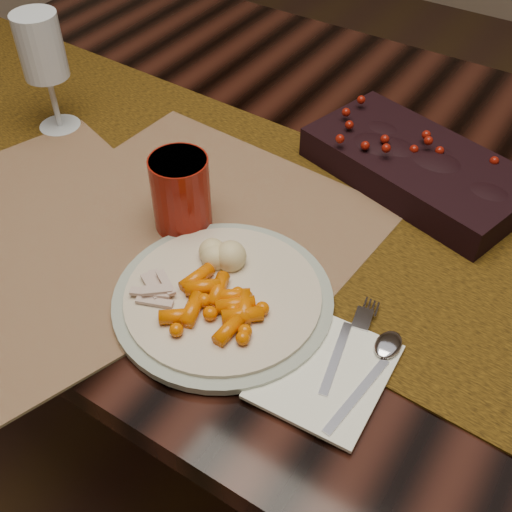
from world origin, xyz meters
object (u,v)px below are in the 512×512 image
Objects in this scene: placemat_main at (213,212)px; red_cup at (181,193)px; baby_carrots at (208,305)px; mashed_potatoes at (219,259)px; centerpiece at (418,163)px; turkey_shreds at (157,291)px; dinner_plate at (223,298)px; dining_table at (325,338)px; wine_glass at (47,74)px; napkin at (325,371)px.

placemat_main is 4.14× the size of red_cup.
baby_carrots is 0.07m from mashed_potatoes.
placemat_main is 4.17× the size of baby_carrots.
placemat_main is at bearing 129.95° from mashed_potatoes.
centerpiece is 0.45m from turkey_shreds.
centerpiece reaches higher than dinner_plate.
centerpiece is at bearing 69.04° from mashed_potatoes.
dining_table is 15.93× the size of red_cup.
turkey_shreds is at bearing -118.54° from mashed_potatoes.
baby_carrots is 0.55× the size of wine_glass.
centerpiece reaches higher than napkin.
turkey_shreds reaches higher than dining_table.
red_cup reaches higher than dining_table.
placemat_main is at bearing 124.48° from baby_carrots.
red_cup is (-0.15, -0.21, 0.44)m from dining_table.
red_cup is at bearing 137.30° from baby_carrots.
wine_glass reaches higher than dining_table.
dining_table is 16.05× the size of baby_carrots.
red_cup is (-0.11, 0.06, 0.02)m from mashed_potatoes.
baby_carrots reaches higher than dinner_plate.
dinner_plate is (-0.10, -0.37, -0.03)m from centerpiece.
baby_carrots is 1.40× the size of mashed_potatoes.
napkin reaches higher than placemat_main.
mashed_potatoes reaches higher than dining_table.
mashed_potatoes is 0.48m from wine_glass.
napkin is (0.16, 0.01, -0.02)m from baby_carrots.
dinner_plate is at bearing -49.74° from mashed_potatoes.
napkin is at bearing -17.97° from wine_glass.
dining_table is at bearing 110.82° from napkin.
dinner_plate is at bearing -34.66° from red_cup.
centerpiece is 0.32m from placemat_main.
centerpiece is at bearing 75.63° from baby_carrots.
red_cup is (-0.30, 0.12, 0.05)m from napkin.
mashed_potatoes is (-0.03, 0.06, 0.01)m from baby_carrots.
centerpiece is at bearing 49.39° from red_cup.
red_cup is at bearing -14.49° from wine_glass.
dinner_plate is 0.05m from mashed_potatoes.
turkey_shreds is at bearing -112.43° from centerpiece.
placemat_main is at bearing -133.25° from centerpiece.
wine_glass reaches higher than placemat_main.
napkin is at bearing -21.78° from red_cup.
dining_table is 0.49m from dinner_plate.
wine_glass reaches higher than turkey_shreds.
baby_carrots is 0.99× the size of red_cup.
dining_table is 24.41× the size of turkey_shreds.
baby_carrots is 0.19m from red_cup.
baby_carrots is at bearing -88.50° from dinner_plate.
wine_glass reaches higher than napkin.
dining_table is 0.52m from napkin.
red_cup is 0.35m from wine_glass.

